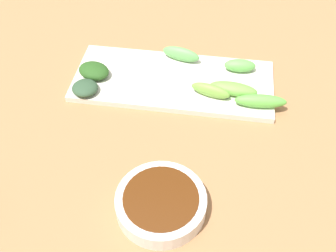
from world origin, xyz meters
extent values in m
cube|color=#9D6E45|center=(0.00, 0.00, 0.01)|extent=(2.10, 2.10, 0.02)
cylinder|color=silver|center=(-0.15, -0.04, 0.04)|extent=(0.14, 0.14, 0.03)
cylinder|color=#50260C|center=(-0.15, -0.04, 0.04)|extent=(0.11, 0.11, 0.02)
cube|color=silver|center=(0.14, -0.02, 0.03)|extent=(0.17, 0.39, 0.01)
ellipsoid|color=#64AF59|center=(0.20, -0.03, 0.05)|extent=(0.04, 0.08, 0.03)
ellipsoid|color=#61B24E|center=(0.18, -0.15, 0.04)|extent=(0.03, 0.06, 0.03)
ellipsoid|color=#27501C|center=(0.13, 0.14, 0.04)|extent=(0.07, 0.08, 0.02)
ellipsoid|color=#6DB743|center=(0.11, -0.14, 0.04)|extent=(0.04, 0.09, 0.02)
ellipsoid|color=#2E4A31|center=(0.08, 0.14, 0.04)|extent=(0.05, 0.05, 0.02)
ellipsoid|color=#73AB41|center=(0.10, -0.09, 0.05)|extent=(0.04, 0.08, 0.03)
ellipsoid|color=#5EB844|center=(0.09, -0.19, 0.04)|extent=(0.03, 0.10, 0.03)
camera|label=1|loc=(-0.46, -0.10, 0.56)|focal=42.77mm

